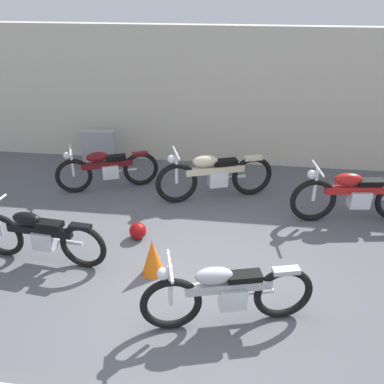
# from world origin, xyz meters

# --- Properties ---
(ground_plane) EXTENTS (40.00, 40.00, 0.00)m
(ground_plane) POSITION_xyz_m (0.00, 0.00, 0.00)
(ground_plane) COLOR #56565B
(building_wall) EXTENTS (18.00, 0.30, 2.91)m
(building_wall) POSITION_xyz_m (0.00, 4.57, 1.45)
(building_wall) COLOR beige
(building_wall) RESTS_ON ground_plane
(stone_marker) EXTENTS (0.74, 0.27, 0.84)m
(stone_marker) POSITION_xyz_m (-2.59, 3.83, 0.42)
(stone_marker) COLOR #9E9EA3
(stone_marker) RESTS_ON ground_plane
(helmet) EXTENTS (0.27, 0.27, 0.27)m
(helmet) POSITION_xyz_m (-1.08, 1.19, 0.14)
(helmet) COLOR maroon
(helmet) RESTS_ON ground_plane
(traffic_cone) EXTENTS (0.32, 0.32, 0.55)m
(traffic_cone) POSITION_xyz_m (-0.64, 0.34, 0.28)
(traffic_cone) COLOR orange
(traffic_cone) RESTS_ON ground_plane
(motorcycle_red) EXTENTS (2.23, 0.68, 1.00)m
(motorcycle_red) POSITION_xyz_m (2.44, 2.22, 0.48)
(motorcycle_red) COLOR black
(motorcycle_red) RESTS_ON ground_plane
(motorcycle_black) EXTENTS (2.01, 0.56, 0.90)m
(motorcycle_black) POSITION_xyz_m (-2.32, 0.42, 0.43)
(motorcycle_black) COLOR black
(motorcycle_black) RESTS_ON ground_plane
(motorcycle_silver) EXTENTS (2.03, 0.78, 0.93)m
(motorcycle_silver) POSITION_xyz_m (0.43, -0.47, 0.45)
(motorcycle_silver) COLOR black
(motorcycle_silver) RESTS_ON ground_plane
(motorcycle_maroon) EXTENTS (1.87, 0.93, 0.89)m
(motorcycle_maroon) POSITION_xyz_m (-2.10, 2.84, 0.43)
(motorcycle_maroon) COLOR black
(motorcycle_maroon) RESTS_ON ground_plane
(motorcycle_cream) EXTENTS (2.14, 0.98, 1.00)m
(motorcycle_cream) POSITION_xyz_m (0.01, 2.71, 0.48)
(motorcycle_cream) COLOR black
(motorcycle_cream) RESTS_ON ground_plane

